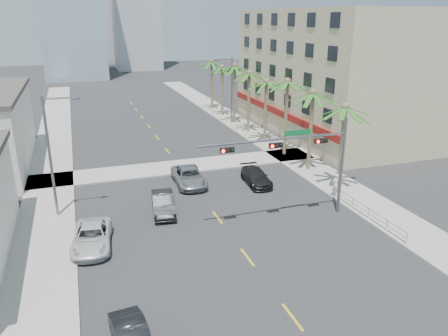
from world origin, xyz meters
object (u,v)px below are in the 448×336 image
traffic_signal_mast (304,153)px  pedestrian (335,185)px  car_lane_right (256,177)px  car_lane_left (163,203)px  car_lane_center (189,177)px  car_parked_far (92,237)px

traffic_signal_mast → pedestrian: (4.52, 2.57, -3.95)m
car_lane_right → pedestrian: size_ratio=2.39×
traffic_signal_mast → car_lane_left: size_ratio=2.44×
traffic_signal_mast → pedestrian: size_ratio=5.78×
car_lane_left → traffic_signal_mast: bearing=-17.4°
car_lane_center → car_lane_right: 5.95m
car_parked_far → pedestrian: size_ratio=2.65×
car_lane_left → car_lane_right: size_ratio=0.99×
car_parked_far → car_lane_center: (8.71, 8.80, 0.04)m
car_lane_center → car_lane_right: bearing=-15.3°
car_lane_left → car_parked_far: bearing=-138.1°
car_parked_far → car_lane_right: bearing=33.2°
traffic_signal_mast → pedestrian: bearing=29.6°
car_lane_left → car_lane_center: 6.04m
car_lane_left → pedestrian: size_ratio=2.36×
traffic_signal_mast → car_lane_right: (-0.39, 7.51, -4.39)m
car_parked_far → car_lane_left: car_lane_left is taller
car_parked_far → pedestrian: (19.29, 2.08, 0.40)m
car_lane_left → car_lane_center: car_lane_left is taller
car_lane_center → pedestrian: pedestrian is taller
traffic_signal_mast → car_parked_far: bearing=178.1°
pedestrian → car_parked_far: bearing=-12.3°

